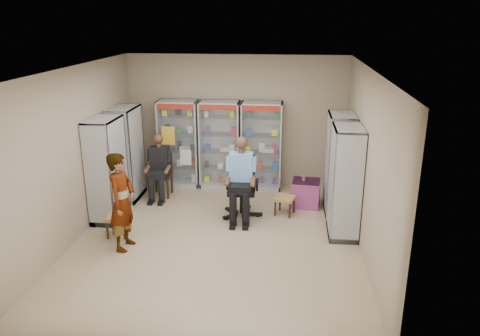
# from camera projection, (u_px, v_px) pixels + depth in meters

# --- Properties ---
(floor) EXTENTS (6.00, 6.00, 0.00)m
(floor) POSITION_uv_depth(u_px,v_px,m) (217.00, 240.00, 8.36)
(floor) COLOR tan
(floor) RESTS_ON ground
(room_shell) EXTENTS (5.02, 6.02, 3.01)m
(room_shell) POSITION_uv_depth(u_px,v_px,m) (215.00, 133.00, 7.74)
(room_shell) COLOR tan
(room_shell) RESTS_ON ground
(cabinet_back_left) EXTENTS (0.90, 0.50, 2.00)m
(cabinet_back_left) POSITION_uv_depth(u_px,v_px,m) (179.00, 144.00, 10.76)
(cabinet_back_left) COLOR #B8B9BF
(cabinet_back_left) RESTS_ON floor
(cabinet_back_mid) EXTENTS (0.90, 0.50, 2.00)m
(cabinet_back_mid) POSITION_uv_depth(u_px,v_px,m) (220.00, 145.00, 10.66)
(cabinet_back_mid) COLOR #9EA1A5
(cabinet_back_mid) RESTS_ON floor
(cabinet_back_right) EXTENTS (0.90, 0.50, 2.00)m
(cabinet_back_right) POSITION_uv_depth(u_px,v_px,m) (261.00, 146.00, 10.56)
(cabinet_back_right) COLOR #B0B4B8
(cabinet_back_right) RESTS_ON floor
(cabinet_right_far) EXTENTS (0.90, 0.50, 2.00)m
(cabinet_right_far) POSITION_uv_depth(u_px,v_px,m) (339.00, 164.00, 9.33)
(cabinet_right_far) COLOR silver
(cabinet_right_far) RESTS_ON floor
(cabinet_right_near) EXTENTS (0.90, 0.50, 2.00)m
(cabinet_right_near) POSITION_uv_depth(u_px,v_px,m) (345.00, 182.00, 8.29)
(cabinet_right_near) COLOR #B5B8BD
(cabinet_right_near) RESTS_ON floor
(cabinet_left_far) EXTENTS (0.90, 0.50, 2.00)m
(cabinet_left_far) POSITION_uv_depth(u_px,v_px,m) (126.00, 154.00, 9.98)
(cabinet_left_far) COLOR silver
(cabinet_left_far) RESTS_ON floor
(cabinet_left_near) EXTENTS (0.90, 0.50, 2.00)m
(cabinet_left_near) POSITION_uv_depth(u_px,v_px,m) (107.00, 170.00, 8.94)
(cabinet_left_near) COLOR silver
(cabinet_left_near) RESTS_ON floor
(wooden_chair) EXTENTS (0.42, 0.42, 0.94)m
(wooden_chair) POSITION_uv_depth(u_px,v_px,m) (161.00, 175.00, 10.26)
(wooden_chair) COLOR black
(wooden_chair) RESTS_ON floor
(seated_customer) EXTENTS (0.44, 0.60, 1.34)m
(seated_customer) POSITION_uv_depth(u_px,v_px,m) (160.00, 167.00, 10.15)
(seated_customer) COLOR black
(seated_customer) RESTS_ON floor
(office_chair) EXTENTS (0.68, 0.68, 1.21)m
(office_chair) POSITION_uv_depth(u_px,v_px,m) (242.00, 187.00, 9.15)
(office_chair) COLOR black
(office_chair) RESTS_ON floor
(seated_shopkeeper) EXTENTS (0.52, 0.72, 1.54)m
(seated_shopkeeper) POSITION_uv_depth(u_px,v_px,m) (241.00, 180.00, 9.05)
(seated_shopkeeper) COLOR #6CADD5
(seated_shopkeeper) RESTS_ON floor
(pink_trunk) EXTENTS (0.62, 0.60, 0.55)m
(pink_trunk) POSITION_uv_depth(u_px,v_px,m) (306.00, 193.00, 9.78)
(pink_trunk) COLOR #A5427B
(pink_trunk) RESTS_ON floor
(tea_glass) EXTENTS (0.07, 0.07, 0.10)m
(tea_glass) POSITION_uv_depth(u_px,v_px,m) (304.00, 178.00, 9.71)
(tea_glass) COLOR #5B2707
(tea_glass) RESTS_ON pink_trunk
(woven_stool_a) EXTENTS (0.46, 0.46, 0.37)m
(woven_stool_a) POSITION_uv_depth(u_px,v_px,m) (285.00, 206.00, 9.37)
(woven_stool_a) COLOR #AF874A
(woven_stool_a) RESTS_ON floor
(woven_stool_b) EXTENTS (0.40, 0.40, 0.38)m
(woven_stool_b) POSITION_uv_depth(u_px,v_px,m) (118.00, 225.00, 8.47)
(woven_stool_b) COLOR #A97247
(woven_stool_b) RESTS_ON floor
(standing_man) EXTENTS (0.47, 0.66, 1.70)m
(standing_man) POSITION_uv_depth(u_px,v_px,m) (122.00, 202.00, 7.82)
(standing_man) COLOR gray
(standing_man) RESTS_ON floor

